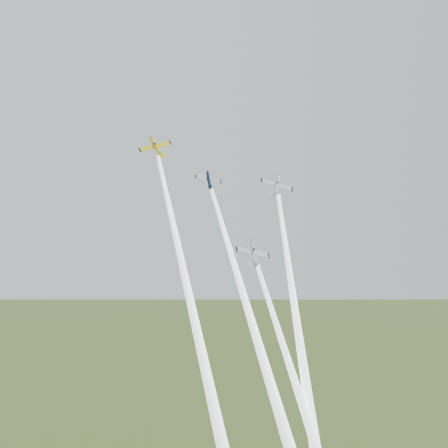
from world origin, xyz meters
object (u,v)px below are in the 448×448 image
Objects in this scene: plane_yellow at (156,147)px; plane_silver_right at (277,186)px; plane_silver_low at (254,254)px; plane_navy at (209,180)px.

plane_yellow is 32.28m from plane_silver_right.
plane_silver_low is (-8.57, -14.38, -17.32)m from plane_silver_right.
plane_yellow reaches higher than plane_silver_low.
plane_yellow is 1.20× the size of plane_navy.
plane_silver_low is at bearing -119.24° from plane_silver_right.
plane_silver_right is 1.00× the size of plane_silver_low.
plane_yellow is at bearing 156.30° from plane_navy.
plane_silver_right is (30.80, -1.41, -9.56)m from plane_yellow.
plane_navy reaches higher than plane_silver_low.
plane_yellow is 38.29m from plane_silver_low.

